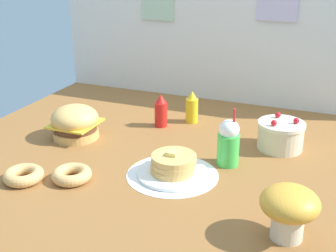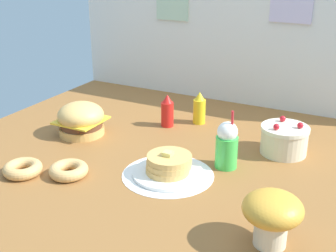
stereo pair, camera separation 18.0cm
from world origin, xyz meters
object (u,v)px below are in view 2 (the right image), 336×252
layer_cake (284,140)px  mushroom_stool (272,214)px  pancake_stack (168,166)px  ketchup_bottle (167,112)px  mustard_bottle (199,109)px  donut_chocolate (69,170)px  burger (81,119)px  donut_pink_glaze (23,168)px  cream_soda_cup (227,145)px

layer_cake → mushroom_stool: 0.72m
pancake_stack → ketchup_bottle: ketchup_bottle is taller
ketchup_bottle → mustard_bottle: same height
pancake_stack → donut_chocolate: size_ratio=1.83×
burger → pancake_stack: 0.63m
mushroom_stool → ketchup_bottle: bearing=135.5°
burger → mustard_bottle: (0.47, 0.42, 0.00)m
ketchup_bottle → donut_pink_glaze: 0.82m
pancake_stack → donut_chocolate: bearing=-152.1°
donut_pink_glaze → cream_soda_cup: bearing=32.0°
donut_pink_glaze → mushroom_stool: bearing=0.7°
ketchup_bottle → donut_pink_glaze: ketchup_bottle is taller
pancake_stack → mustard_bottle: (-0.13, 0.61, 0.04)m
donut_chocolate → layer_cake: bearing=40.6°
cream_soda_cup → ketchup_bottle: bearing=145.7°
burger → cream_soda_cup: cream_soda_cup is taller
donut_chocolate → ketchup_bottle: bearing=81.1°
layer_cake → mushroom_stool: size_ratio=1.13×
cream_soda_cup → mushroom_stool: 0.55m
donut_pink_glaze → pancake_stack: bearing=26.6°
mustard_bottle → cream_soda_cup: size_ratio=0.67×
donut_pink_glaze → ketchup_bottle: bearing=69.4°
ketchup_bottle → cream_soda_cup: bearing=-34.3°
pancake_stack → mushroom_stool: (0.51, -0.26, 0.07)m
burger → layer_cake: bearing=14.5°
mustard_bottle → donut_pink_glaze: (-0.42, -0.89, -0.06)m
mustard_bottle → pancake_stack: bearing=-78.0°
pancake_stack → mustard_bottle: 0.63m
pancake_stack → cream_soda_cup: (0.19, 0.19, 0.06)m
ketchup_bottle → mushroom_stool: mushroom_stool is taller
cream_soda_cup → mustard_bottle: bearing=126.6°
mustard_bottle → mushroom_stool: 1.09m
mustard_bottle → mushroom_stool: size_ratio=0.91×
layer_cake → pancake_stack: bearing=-130.2°
ketchup_bottle → pancake_stack: bearing=-61.9°
burger → donut_chocolate: size_ratio=1.43×
layer_cake → donut_chocolate: bearing=-139.4°
mustard_bottle → donut_chocolate: 0.85m
mushroom_stool → cream_soda_cup: bearing=125.4°
pancake_stack → mustard_bottle: size_ratio=1.70×
mustard_bottle → ketchup_bottle: bearing=-138.4°
pancake_stack → donut_pink_glaze: 0.62m
layer_cake → cream_soda_cup: (-0.19, -0.26, 0.04)m
ketchup_bottle → donut_chocolate: bearing=-98.9°
pancake_stack → donut_pink_glaze: bearing=-153.4°
ketchup_bottle → mustard_bottle: bearing=41.6°
donut_pink_glaze → donut_chocolate: same height
mustard_bottle → mushroom_stool: (0.64, -0.88, 0.03)m
donut_chocolate → donut_pink_glaze: bearing=-156.4°
mustard_bottle → mushroom_stool: mushroom_stool is taller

